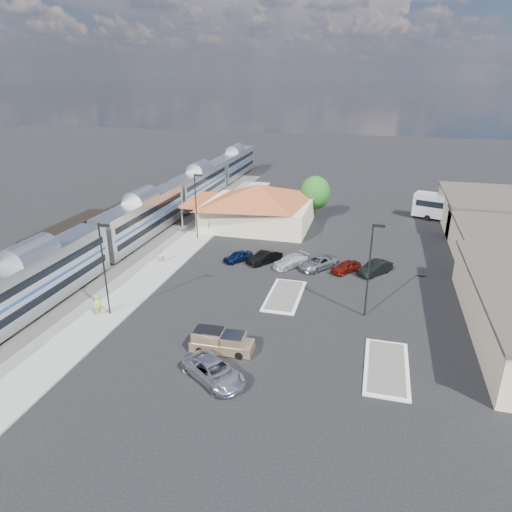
% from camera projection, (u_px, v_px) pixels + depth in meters
% --- Properties ---
extents(ground, '(280.00, 280.00, 0.00)m').
position_uv_depth(ground, '(241.00, 301.00, 45.42)').
color(ground, black).
rests_on(ground, ground).
extents(railbed, '(16.00, 100.00, 0.12)m').
position_uv_depth(railbed, '(100.00, 252.00, 57.59)').
color(railbed, '#4C4944').
rests_on(railbed, ground).
extents(platform, '(5.50, 92.00, 0.18)m').
position_uv_depth(platform, '(158.00, 265.00, 53.64)').
color(platform, gray).
rests_on(platform, ground).
extents(passenger_train, '(3.00, 104.00, 5.55)m').
position_uv_depth(passenger_train, '(143.00, 219.00, 61.36)').
color(passenger_train, silver).
rests_on(passenger_train, ground).
extents(freight_cars, '(2.80, 46.00, 4.00)m').
position_uv_depth(freight_cars, '(70.00, 240.00, 56.21)').
color(freight_cars, black).
rests_on(freight_cars, ground).
extents(station_depot, '(18.35, 12.24, 6.20)m').
position_uv_depth(station_depot, '(258.00, 205.00, 66.91)').
color(station_depot, '#C7BA91').
rests_on(station_depot, ground).
extents(traffic_island_south, '(3.30, 7.50, 0.21)m').
position_uv_depth(traffic_island_south, '(285.00, 295.00, 46.23)').
color(traffic_island_south, silver).
rests_on(traffic_island_south, ground).
extents(traffic_island_north, '(3.30, 7.50, 0.21)m').
position_uv_depth(traffic_island_north, '(387.00, 367.00, 34.86)').
color(traffic_island_north, silver).
rests_on(traffic_island_north, ground).
extents(lamp_plat_s, '(1.08, 0.25, 9.00)m').
position_uv_depth(lamp_plat_s, '(104.00, 263.00, 40.66)').
color(lamp_plat_s, black).
rests_on(lamp_plat_s, ground).
extents(lamp_plat_n, '(1.08, 0.25, 9.00)m').
position_uv_depth(lamp_plat_n, '(196.00, 201.00, 60.42)').
color(lamp_plat_n, black).
rests_on(lamp_plat_n, ground).
extents(lamp_lot, '(1.08, 0.25, 9.00)m').
position_uv_depth(lamp_lot, '(371.00, 263.00, 40.56)').
color(lamp_lot, black).
rests_on(lamp_lot, ground).
extents(tree_depot, '(4.71, 4.71, 6.63)m').
position_uv_depth(tree_depot, '(315.00, 193.00, 70.16)').
color(tree_depot, '#382314').
rests_on(tree_depot, ground).
extents(pickup_truck, '(5.13, 2.07, 1.75)m').
position_uv_depth(pickup_truck, '(222.00, 342.00, 36.85)').
color(pickup_truck, tan).
rests_on(pickup_truck, ground).
extents(suv, '(5.98, 5.17, 1.53)m').
position_uv_depth(suv, '(214.00, 371.00, 33.33)').
color(suv, '#ACAEB4').
rests_on(suv, ground).
extents(coach_bus, '(12.61, 6.44, 3.98)m').
position_uv_depth(coach_bus, '(457.00, 208.00, 68.58)').
color(coach_bus, silver).
rests_on(coach_bus, ground).
extents(person_a, '(0.69, 0.82, 1.92)m').
position_uv_depth(person_a, '(98.00, 306.00, 41.99)').
color(person_a, '#A3C53D').
rests_on(person_a, platform).
extents(person_b, '(0.92, 1.03, 1.77)m').
position_uv_depth(person_b, '(161.00, 254.00, 54.19)').
color(person_b, silver).
rests_on(person_b, platform).
extents(parked_car_a, '(3.55, 3.84, 1.27)m').
position_uv_depth(parked_car_a, '(238.00, 256.00, 54.78)').
color(parked_car_a, '#0C1B3D').
rests_on(parked_car_a, ground).
extents(parked_car_b, '(3.98, 4.53, 1.48)m').
position_uv_depth(parked_car_b, '(265.00, 257.00, 54.25)').
color(parked_car_b, black).
rests_on(parked_car_b, ground).
extents(parked_car_c, '(4.38, 4.86, 1.36)m').
position_uv_depth(parked_car_c, '(290.00, 261.00, 53.24)').
color(parked_car_c, white).
rests_on(parked_car_c, ground).
extents(parked_car_d, '(4.97, 5.41, 1.41)m').
position_uv_depth(parked_car_d, '(318.00, 263.00, 52.73)').
color(parked_car_d, gray).
rests_on(parked_car_d, ground).
extents(parked_car_e, '(3.59, 3.94, 1.30)m').
position_uv_depth(parked_car_e, '(346.00, 267.00, 51.72)').
color(parked_car_e, maroon).
rests_on(parked_car_e, ground).
extents(parked_car_f, '(4.02, 4.53, 1.49)m').
position_uv_depth(parked_car_f, '(375.00, 268.00, 51.19)').
color(parked_car_f, black).
rests_on(parked_car_f, ground).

